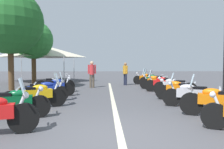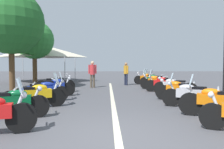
# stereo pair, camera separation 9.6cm
# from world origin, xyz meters

# --- Properties ---
(ground_plane) EXTENTS (80.00, 80.00, 0.00)m
(ground_plane) POSITION_xyz_m (0.00, 0.00, 0.00)
(ground_plane) COLOR #4C4C51
(lane_centre_stripe) EXTENTS (16.31, 0.16, 0.01)m
(lane_centre_stripe) POSITION_xyz_m (4.37, 0.00, 0.00)
(lane_centre_stripe) COLOR beige
(lane_centre_stripe) RESTS_ON ground_plane
(motorcycle_left_row_1) EXTENTS (0.78, 2.06, 1.00)m
(motorcycle_left_row_1) POSITION_xyz_m (1.60, 2.89, 0.46)
(motorcycle_left_row_1) COLOR black
(motorcycle_left_row_1) RESTS_ON ground_plane
(motorcycle_left_row_2) EXTENTS (1.09, 2.03, 1.21)m
(motorcycle_left_row_2) POSITION_xyz_m (3.04, 2.71, 0.47)
(motorcycle_left_row_2) COLOR black
(motorcycle_left_row_2) RESTS_ON ground_plane
(motorcycle_left_row_3) EXTENTS (0.78, 2.10, 1.19)m
(motorcycle_left_row_3) POSITION_xyz_m (4.43, 2.85, 0.46)
(motorcycle_left_row_3) COLOR black
(motorcycle_left_row_3) RESTS_ON ground_plane
(motorcycle_left_row_4) EXTENTS (0.74, 2.03, 1.01)m
(motorcycle_left_row_4) POSITION_xyz_m (5.79, 2.76, 0.46)
(motorcycle_left_row_4) COLOR black
(motorcycle_left_row_4) RESTS_ON ground_plane
(motorcycle_left_row_5) EXTENTS (0.85, 2.02, 1.02)m
(motorcycle_left_row_5) POSITION_xyz_m (7.12, 2.96, 0.47)
(motorcycle_left_row_5) COLOR black
(motorcycle_left_row_5) RESTS_ON ground_plane
(motorcycle_right_row_1) EXTENTS (1.05, 2.01, 1.23)m
(motorcycle_right_row_1) POSITION_xyz_m (1.64, -2.89, 0.48)
(motorcycle_right_row_1) COLOR black
(motorcycle_right_row_1) RESTS_ON ground_plane
(motorcycle_right_row_2) EXTENTS (0.99, 1.97, 1.21)m
(motorcycle_right_row_2) POSITION_xyz_m (3.05, -2.72, 0.47)
(motorcycle_right_row_2) COLOR black
(motorcycle_right_row_2) RESTS_ON ground_plane
(motorcycle_right_row_3) EXTENTS (1.18, 1.80, 1.00)m
(motorcycle_right_row_3) POSITION_xyz_m (4.39, -2.73, 0.46)
(motorcycle_right_row_3) COLOR black
(motorcycle_right_row_3) RESTS_ON ground_plane
(motorcycle_right_row_4) EXTENTS (1.08, 1.89, 1.01)m
(motorcycle_right_row_4) POSITION_xyz_m (5.76, -2.98, 0.46)
(motorcycle_right_row_4) COLOR black
(motorcycle_right_row_4) RESTS_ON ground_plane
(motorcycle_right_row_5) EXTENTS (1.03, 2.07, 1.21)m
(motorcycle_right_row_5) POSITION_xyz_m (7.17, -2.85, 0.47)
(motorcycle_right_row_5) COLOR black
(motorcycle_right_row_5) RESTS_ON ground_plane
(motorcycle_right_row_6) EXTENTS (0.97, 1.96, 1.21)m
(motorcycle_right_row_6) POSITION_xyz_m (8.42, -2.73, 0.47)
(motorcycle_right_row_6) COLOR black
(motorcycle_right_row_6) RESTS_ON ground_plane
(motorcycle_right_row_7) EXTENTS (1.16, 1.87, 1.21)m
(motorcycle_right_row_7) POSITION_xyz_m (9.81, -2.90, 0.47)
(motorcycle_right_row_7) COLOR black
(motorcycle_right_row_7) RESTS_ON ground_plane
(motorcycle_right_row_8) EXTENTS (1.11, 2.01, 1.01)m
(motorcycle_right_row_8) POSITION_xyz_m (11.27, -2.75, 0.46)
(motorcycle_right_row_8) COLOR black
(motorcycle_right_row_8) RESTS_ON ground_plane
(bystander_0) EXTENTS (0.47, 0.32, 1.63)m
(bystander_0) POSITION_xyz_m (11.07, -1.12, 0.95)
(bystander_0) COLOR #1E2338
(bystander_0) RESTS_ON ground_plane
(bystander_2) EXTENTS (0.32, 0.52, 1.70)m
(bystander_2) POSITION_xyz_m (9.45, 1.18, 1.00)
(bystander_2) COLOR brown
(bystander_2) RESTS_ON ground_plane
(roadside_tree_0) EXTENTS (3.78, 3.78, 5.86)m
(roadside_tree_0) POSITION_xyz_m (8.33, 5.80, 3.96)
(roadside_tree_0) COLOR brown
(roadside_tree_0) RESTS_ON ground_plane
(roadside_tree_1) EXTENTS (2.80, 2.80, 4.68)m
(roadside_tree_1) POSITION_xyz_m (11.51, 5.53, 3.25)
(roadside_tree_1) COLOR brown
(roadside_tree_1) RESTS_ON ground_plane
(event_tent) EXTENTS (5.59, 5.59, 3.20)m
(event_tent) POSITION_xyz_m (14.14, 5.88, 2.65)
(event_tent) COLOR beige
(event_tent) RESTS_ON ground_plane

